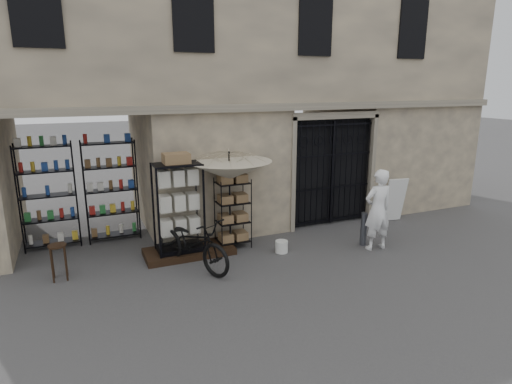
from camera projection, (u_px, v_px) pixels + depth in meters
name	position (u px, v px, depth m)	size (l,w,h in m)	color
ground	(315.00, 263.00, 9.33)	(80.00, 80.00, 0.00)	black
main_building	(245.00, 57.00, 11.79)	(14.00, 4.00, 9.00)	tan
shop_recess	(83.00, 188.00, 9.72)	(3.00, 1.70, 3.00)	black
shop_shelving	(81.00, 193.00, 10.21)	(2.70, 0.50, 2.50)	black
iron_gate	(329.00, 170.00, 11.66)	(2.50, 0.21, 3.00)	black
step_platform	(189.00, 251.00, 9.77)	(2.00, 0.90, 0.15)	black
display_cabinet	(179.00, 212.00, 9.42)	(1.15, 0.94, 2.15)	black
wire_rack	(233.00, 214.00, 10.07)	(0.87, 0.74, 1.67)	black
market_umbrella	(229.00, 165.00, 9.69)	(2.01, 2.04, 2.78)	black
white_bucket	(282.00, 247.00, 9.88)	(0.29, 0.29, 0.28)	silver
bicycle	(193.00, 268.00, 9.08)	(0.74, 1.12, 2.13)	black
wooden_stool	(59.00, 261.00, 8.44)	(0.40, 0.40, 0.73)	black
steel_bollard	(364.00, 229.00, 10.27)	(0.15, 0.15, 0.82)	#4C4E56
shopkeeper	(375.00, 248.00, 10.14)	(0.70, 1.91, 0.46)	white
easel_sign	(391.00, 198.00, 12.10)	(0.69, 0.77, 1.26)	silver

